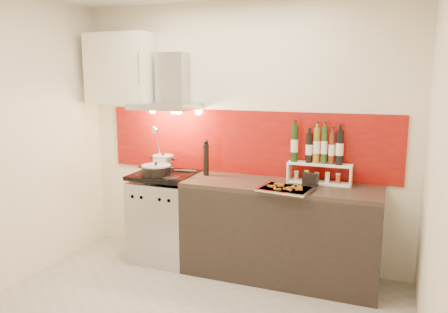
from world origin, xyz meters
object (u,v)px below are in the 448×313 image
at_px(counter, 280,231).
at_px(saute_pan, 157,170).
at_px(stock_pot, 163,163).
at_px(range_stove, 166,217).
at_px(pepper_mill, 206,158).
at_px(baking_tray, 286,189).

height_order(counter, saute_pan, saute_pan).
height_order(stock_pot, saute_pan, stock_pot).
height_order(counter, stock_pot, stock_pot).
bearing_deg(range_stove, saute_pan, -101.85).
relative_size(stock_pot, saute_pan, 0.39).
height_order(stock_pot, pepper_mill, pepper_mill).
relative_size(range_stove, stock_pot, 4.16).
bearing_deg(saute_pan, baking_tray, -3.90).
bearing_deg(baking_tray, saute_pan, 176.10).
xyz_separation_m(range_stove, counter, (1.20, 0.00, 0.01)).
xyz_separation_m(stock_pot, pepper_mill, (0.48, 0.00, 0.08)).
bearing_deg(counter, baking_tray, -65.48).
height_order(range_stove, counter, range_stove).
xyz_separation_m(stock_pot, saute_pan, (0.05, -0.21, -0.03)).
distance_m(counter, saute_pan, 1.33).
xyz_separation_m(stock_pot, baking_tray, (1.36, -0.30, -0.08)).
bearing_deg(baking_tray, range_stove, 171.10).
bearing_deg(pepper_mill, counter, -7.09).
bearing_deg(pepper_mill, baking_tray, -19.10).
relative_size(stock_pot, baking_tray, 0.44).
bearing_deg(saute_pan, counter, 5.49).
bearing_deg(saute_pan, pepper_mill, 26.27).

